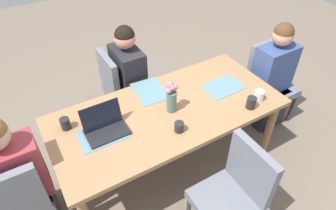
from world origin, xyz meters
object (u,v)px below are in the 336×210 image
Objects in this scene: chair_far_left_mid at (121,87)px; coffee_mug_near_right at (259,95)px; person_head_left_left_far at (22,187)px; laptop_head_left_left_far at (105,127)px; chair_head_left_left_far at (16,201)px; coffee_mug_near_left at (65,124)px; chair_near_right_near at (235,191)px; flower_vase at (171,97)px; dining_table at (168,116)px; coffee_mug_centre_left at (251,103)px; person_far_left_mid at (130,85)px; person_head_right_left_near at (270,82)px; chair_head_right_left_near at (268,79)px; coffee_mug_centre_right at (179,127)px.

chair_far_left_mid is 9.48× the size of coffee_mug_near_right.
laptop_head_left_left_far is at bearing 1.44° from person_head_left_left_far.
person_head_left_left_far is (-1.13, -0.78, 0.03)m from chair_far_left_mid.
chair_far_left_mid is at bearing 128.15° from coffee_mug_near_right.
coffee_mug_near_left is at bearing 29.35° from chair_head_left_left_far.
chair_near_right_near is 1.08m from laptop_head_left_left_far.
flower_vase is 0.58m from laptop_head_left_left_far.
coffee_mug_centre_left is (0.61, -0.33, 0.13)m from dining_table.
laptop_head_left_left_far reaches higher than dining_table.
person_far_left_mid is at bearing 94.07° from flower_vase.
person_head_left_left_far is 0.73m from laptop_head_left_left_far.
flower_vase is at bearing 1.87° from chair_head_left_left_far.
person_head_right_left_near is 1.33× the size of chair_far_left_mid.
person_far_left_mid is 12.22× the size of coffee_mug_near_left.
person_head_right_left_near reaches higher than coffee_mug_centre_left.
person_far_left_mid is (-0.03, 0.73, -0.13)m from dining_table.
chair_near_right_near is at bearing -85.17° from person_far_left_mid.
laptop_head_left_left_far is 1.33m from coffee_mug_near_right.
coffee_mug_centre_right is (-1.39, -0.35, 0.27)m from chair_head_right_left_near.
chair_near_right_near is at bearing -82.99° from dining_table.
coffee_mug_centre_right is at bearing -87.09° from chair_far_left_mid.
chair_near_right_near is (0.13, -1.53, -0.03)m from person_far_left_mid.
person_head_left_left_far is 2.02m from coffee_mug_near_right.
person_head_right_left_near is 2.10m from coffee_mug_near_left.
chair_head_left_left_far is at bearing -178.15° from person_head_right_left_near.
flower_vase is 0.86m from coffee_mug_near_left.
chair_near_right_near is 9.21× the size of coffee_mug_near_left.
dining_table is 0.29m from coffee_mug_centre_right.
coffee_mug_centre_right is at bearing -32.55° from coffee_mug_near_left.
person_far_left_mid reaches higher than chair_head_left_left_far.
person_far_left_mid reaches higher than coffee_mug_near_left.
flower_vase is at bearing -1.45° from person_head_left_left_far.
person_head_left_left_far is 1.24m from coffee_mug_centre_right.
coffee_mug_near_left is (-0.82, 0.24, -0.09)m from flower_vase.
flower_vase is 3.01× the size of coffee_mug_near_right.
person_head_left_left_far is 1.90m from coffee_mug_centre_left.
person_head_left_left_far is (-2.51, -0.01, 0.00)m from person_head_right_left_near.
chair_head_right_left_near reaches higher than coffee_mug_near_right.
coffee_mug_centre_right is (0.49, -0.29, -0.00)m from laptop_head_left_left_far.
chair_near_right_near is 10.99× the size of coffee_mug_centre_right.
chair_head_right_left_near is 0.75× the size of person_head_left_left_far.
laptop_head_left_left_far reaches higher than coffee_mug_near_right.
coffee_mug_centre_left is at bearing -6.50° from coffee_mug_centre_right.
flower_vase is 0.78m from coffee_mug_near_right.
person_head_left_left_far is at bearing -178.15° from chair_head_right_left_near.
chair_head_left_left_far is at bearing 171.00° from coffee_mug_centre_right.
dining_table is 24.11× the size of coffee_mug_centre_right.
chair_far_left_mid reaches higher than dining_table.
person_head_left_left_far is at bearing 179.35° from dining_table.
chair_far_left_mid is 0.10m from person_far_left_mid.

